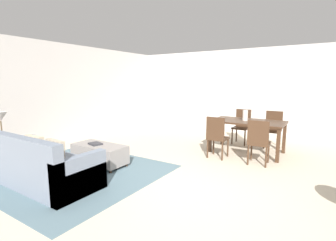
% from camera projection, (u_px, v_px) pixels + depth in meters
% --- Properties ---
extents(ground_plane, '(10.80, 10.80, 0.00)m').
position_uv_depth(ground_plane, '(186.00, 190.00, 3.87)').
color(ground_plane, beige).
extents(wall_back, '(9.00, 0.12, 2.70)m').
position_uv_depth(wall_back, '(263.00, 92.00, 7.81)').
color(wall_back, beige).
rests_on(wall_back, ground_plane).
extents(wall_left, '(0.12, 11.00, 2.70)m').
position_uv_depth(wall_left, '(44.00, 94.00, 6.48)').
color(wall_left, beige).
rests_on(wall_left, ground_plane).
extents(area_rug, '(3.00, 2.80, 0.01)m').
position_uv_depth(area_rug, '(74.00, 172.00, 4.61)').
color(area_rug, slate).
rests_on(area_rug, ground_plane).
extents(couch, '(2.12, 0.89, 0.86)m').
position_uv_depth(couch, '(39.00, 166.00, 4.09)').
color(couch, slate).
rests_on(couch, ground_plane).
extents(ottoman_table, '(1.13, 0.53, 0.41)m').
position_uv_depth(ottoman_table, '(100.00, 153.00, 5.01)').
color(ottoman_table, gray).
rests_on(ottoman_table, ground_plane).
extents(side_table, '(0.40, 0.40, 0.57)m').
position_uv_depth(side_table, '(3.00, 145.00, 4.86)').
color(side_table, brown).
rests_on(side_table, ground_plane).
extents(table_lamp, '(0.26, 0.26, 0.53)m').
position_uv_depth(table_lamp, '(0.00, 118.00, 4.78)').
color(table_lamp, brown).
rests_on(table_lamp, side_table).
extents(dining_table, '(1.63, 0.94, 0.76)m').
position_uv_depth(dining_table, '(247.00, 125.00, 5.82)').
color(dining_table, '#422B1C').
rests_on(dining_table, ground_plane).
extents(dining_chair_near_left, '(0.40, 0.40, 0.92)m').
position_uv_depth(dining_chair_near_left, '(217.00, 135.00, 5.40)').
color(dining_chair_near_left, '#422B1C').
rests_on(dining_chair_near_left, ground_plane).
extents(dining_chair_near_right, '(0.42, 0.42, 0.92)m').
position_uv_depth(dining_chair_near_right, '(259.00, 140.00, 4.94)').
color(dining_chair_near_right, '#422B1C').
rests_on(dining_chair_near_right, ground_plane).
extents(dining_chair_far_left, '(0.41, 0.41, 0.92)m').
position_uv_depth(dining_chair_far_left, '(242.00, 124.00, 6.73)').
color(dining_chair_far_left, '#422B1C').
rests_on(dining_chair_far_left, ground_plane).
extents(dining_chair_far_right, '(0.42, 0.42, 0.92)m').
position_uv_depth(dining_chair_far_right, '(273.00, 127.00, 6.33)').
color(dining_chair_far_right, '#422B1C').
rests_on(dining_chair_far_right, ground_plane).
extents(vase_centerpiece, '(0.12, 0.12, 0.25)m').
position_uv_depth(vase_centerpiece, '(245.00, 115.00, 5.82)').
color(vase_centerpiece, silver).
rests_on(vase_centerpiece, dining_table).
extents(book_on_ottoman, '(0.30, 0.25, 0.03)m').
position_uv_depth(book_on_ottoman, '(95.00, 144.00, 5.00)').
color(book_on_ottoman, '#333338').
rests_on(book_on_ottoman, ottoman_table).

